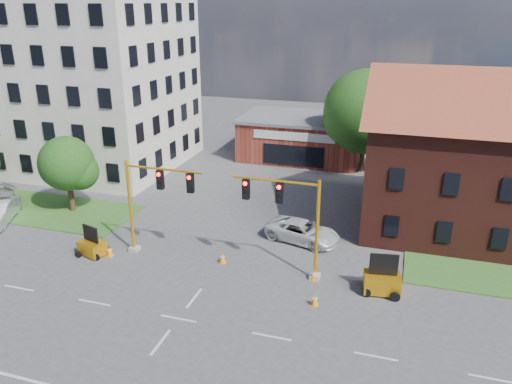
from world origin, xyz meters
TOP-DOWN VIEW (x-y plane):
  - ground at (0.00, 0.00)m, footprint 120.00×120.00m
  - grass_verge_nw at (-20.00, 10.00)m, footprint 22.00×6.00m
  - lane_markings at (0.00, -3.00)m, footprint 60.00×36.00m
  - office_block at (-20.00, 21.90)m, footprint 18.40×15.40m
  - brick_shop at (0.00, 29.98)m, footprint 12.40×8.40m
  - tree_large at (6.90, 27.08)m, footprint 8.23×7.84m
  - tree_nw_front at (-13.79, 10.58)m, footprint 4.36×4.16m
  - signal_mast_west at (-4.36, 6.00)m, footprint 5.30×0.60m
  - signal_mast_east at (4.36, 6.00)m, footprint 5.30×0.60m
  - trailer_west at (-8.29, 4.73)m, footprint 1.97×1.60m
  - trailer_east at (9.84, 5.66)m, footprint 2.18×1.62m
  - cone_a at (-7.14, 4.90)m, footprint 0.40×0.40m
  - cone_b at (0.10, 6.18)m, footprint 0.40×0.40m
  - cone_c at (6.50, 3.26)m, footprint 0.40×0.40m
  - cone_d at (5.94, 5.81)m, footprint 0.40×0.40m
  - pickup_white at (4.23, 10.67)m, footprint 5.53×3.57m

SIDE VIEW (x-z plane):
  - ground at x=0.00m, z-range 0.00..0.00m
  - lane_markings at x=0.00m, z-range 0.00..0.01m
  - grass_verge_nw at x=-20.00m, z-range 0.00..0.08m
  - cone_a at x=-7.14m, z-range -0.01..0.69m
  - cone_b at x=0.10m, z-range -0.01..0.69m
  - cone_c at x=6.50m, z-range -0.01..0.69m
  - cone_d at x=5.94m, z-range -0.01..0.69m
  - trailer_west at x=-8.29m, z-range -0.36..1.58m
  - pickup_white at x=4.23m, z-range 0.00..1.42m
  - trailer_east at x=9.84m, z-range -0.43..1.86m
  - brick_shop at x=0.00m, z-range 0.01..4.31m
  - tree_nw_front at x=-13.79m, z-range 0.74..6.72m
  - signal_mast_west at x=-4.36m, z-range 0.82..7.02m
  - signal_mast_east at x=4.36m, z-range 0.82..7.02m
  - tree_large at x=6.90m, z-range 0.69..10.40m
  - office_block at x=-20.00m, z-range 0.01..20.61m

